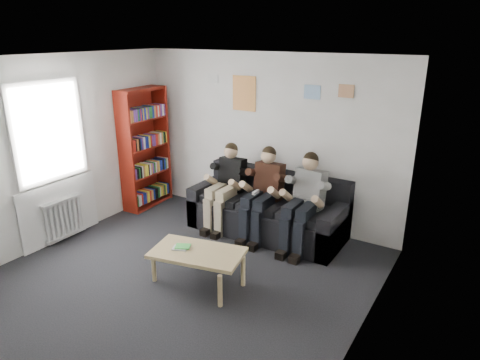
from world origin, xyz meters
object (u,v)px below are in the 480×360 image
object	(u,v)px
coffee_table	(197,255)
person_middle	(262,194)
person_left	(225,187)
bookshelf	(145,149)
sofa	(268,212)
person_right	(303,203)

from	to	relation	value
coffee_table	person_middle	distance (m)	1.57
person_left	person_middle	xyz separation A→B (m)	(0.66, -0.00, 0.01)
bookshelf	person_left	bearing A→B (deg)	-5.20
sofa	person_left	world-z (taller)	person_left
sofa	coffee_table	bearing A→B (deg)	-91.40
bookshelf	coffee_table	bearing A→B (deg)	-37.76
bookshelf	person_right	size ratio (longest dim) A/B	1.50
bookshelf	coffee_table	xyz separation A→B (m)	(2.33, -1.60, -0.65)
bookshelf	person_left	distance (m)	1.75
sofa	bookshelf	xyz separation A→B (m)	(-2.38, -0.15, 0.71)
sofa	person_left	bearing A→B (deg)	-162.57
person_middle	person_right	world-z (taller)	person_right
person_left	person_right	xyz separation A→B (m)	(1.32, -0.00, 0.02)
person_right	person_left	bearing A→B (deg)	-174.38
bookshelf	sofa	bearing A→B (deg)	0.35
bookshelf	person_middle	size ratio (longest dim) A/B	1.51
person_left	person_right	world-z (taller)	person_right
coffee_table	person_left	size ratio (longest dim) A/B	0.82
bookshelf	person_middle	world-z (taller)	bookshelf
bookshelf	person_right	distance (m)	3.06
bookshelf	person_left	size ratio (longest dim) A/B	1.55
sofa	bookshelf	size ratio (longest dim) A/B	1.14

